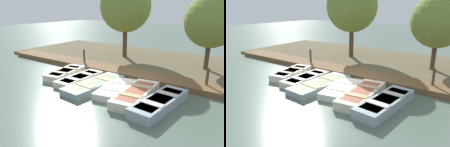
# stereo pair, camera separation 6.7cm
# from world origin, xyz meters

# --- Properties ---
(ground_plane) EXTENTS (80.00, 80.00, 0.00)m
(ground_plane) POSITION_xyz_m (0.00, 0.00, 0.00)
(ground_plane) COLOR #566B5B
(shore_bank) EXTENTS (8.00, 24.00, 0.19)m
(shore_bank) POSITION_xyz_m (-5.00, 0.00, 0.10)
(shore_bank) COLOR brown
(shore_bank) RESTS_ON ground_plane
(dock_walkway) EXTENTS (1.49, 21.57, 0.30)m
(dock_walkway) POSITION_xyz_m (-1.34, 0.00, 0.15)
(dock_walkway) COLOR brown
(dock_walkway) RESTS_ON ground_plane
(rowboat_0) EXTENTS (2.77, 1.46, 0.42)m
(rowboat_0) POSITION_xyz_m (0.97, -3.49, 0.21)
(rowboat_0) COLOR silver
(rowboat_0) RESTS_ON ground_plane
(rowboat_1) EXTENTS (2.88, 1.00, 0.36)m
(rowboat_1) POSITION_xyz_m (1.16, -2.15, 0.17)
(rowboat_1) COLOR beige
(rowboat_1) RESTS_ON ground_plane
(rowboat_2) EXTENTS (3.60, 1.49, 0.33)m
(rowboat_2) POSITION_xyz_m (1.37, -0.93, 0.16)
(rowboat_2) COLOR #8C9EA8
(rowboat_2) RESTS_ON ground_plane
(rowboat_3) EXTENTS (2.83, 1.70, 0.33)m
(rowboat_3) POSITION_xyz_m (1.24, 0.31, 0.16)
(rowboat_3) COLOR silver
(rowboat_3) RESTS_ON ground_plane
(rowboat_4) EXTENTS (3.33, 1.47, 0.42)m
(rowboat_4) POSITION_xyz_m (1.39, 1.48, 0.21)
(rowboat_4) COLOR beige
(rowboat_4) RESTS_ON ground_plane
(rowboat_5) EXTENTS (3.40, 1.32, 0.43)m
(rowboat_5) POSITION_xyz_m (1.61, 2.70, 0.22)
(rowboat_5) COLOR #8C9EA8
(rowboat_5) RESTS_ON ground_plane
(mooring_post_near) EXTENTS (0.13, 0.13, 1.16)m
(mooring_post_near) POSITION_xyz_m (-1.46, -4.19, 0.59)
(mooring_post_near) COLOR brown
(mooring_post_near) RESTS_ON ground_plane
(mooring_post_far) EXTENTS (0.13, 0.13, 1.16)m
(mooring_post_far) POSITION_xyz_m (-1.46, 3.78, 0.59)
(mooring_post_far) COLOR brown
(mooring_post_far) RESTS_ON ground_plane
(park_tree_far_left) EXTENTS (3.76, 3.76, 5.82)m
(park_tree_far_left) POSITION_xyz_m (-4.88, -3.06, 3.92)
(park_tree_far_left) COLOR #4C3828
(park_tree_far_left) RESTS_ON ground_plane
(park_tree_left) EXTENTS (3.16, 3.16, 4.70)m
(park_tree_left) POSITION_xyz_m (-4.72, 2.99, 3.11)
(park_tree_left) COLOR #4C3828
(park_tree_left) RESTS_ON ground_plane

